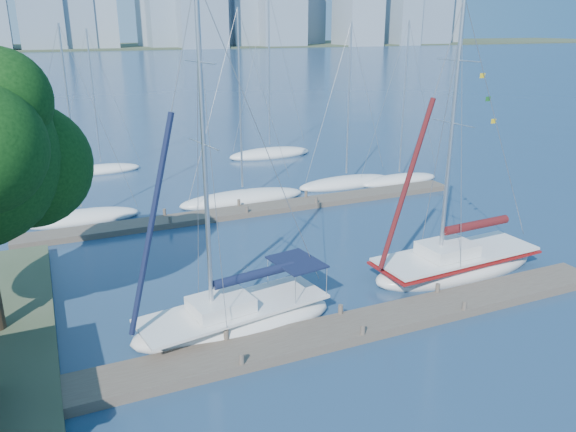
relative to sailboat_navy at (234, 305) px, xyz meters
name	(u,v)px	position (x,y,z in m)	size (l,w,h in m)	color
ground	(351,332)	(4.24, -2.19, -1.10)	(700.00, 700.00, 0.00)	navy
near_dock	(351,328)	(4.24, -2.19, -0.90)	(26.00, 2.00, 0.40)	brown
far_dock	(257,210)	(6.24, 13.81, -0.92)	(30.00, 1.80, 0.36)	brown
far_shore	(52,48)	(4.24, 317.81, -1.10)	(800.00, 100.00, 1.50)	#38472D
sailboat_navy	(234,305)	(0.00, 0.00, 0.00)	(8.78, 4.03, 13.99)	white
sailboat_maroon	(456,254)	(11.93, 0.74, -0.10)	(9.41, 3.51, 13.67)	white
bg_boat_0	(82,218)	(-4.60, 16.55, -0.84)	(7.36, 4.49, 12.32)	white
bg_boat_2	(243,198)	(6.11, 16.33, -0.82)	(9.37, 5.47, 13.31)	white
bg_boat_4	(346,183)	(14.84, 17.07, -0.84)	(8.29, 3.96, 12.43)	white
bg_boat_5	(399,180)	(19.14, 16.19, -0.86)	(6.95, 2.08, 12.47)	white
bg_boat_6	(102,169)	(-2.04, 29.13, -0.86)	(6.59, 3.05, 11.89)	white
bg_boat_7	(270,153)	(13.27, 28.90, -0.79)	(8.40, 4.15, 15.18)	white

